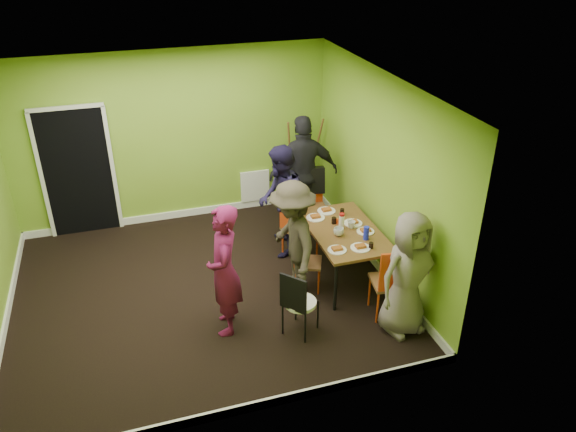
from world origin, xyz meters
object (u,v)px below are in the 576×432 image
chair_front_end (392,279)px  person_standing (224,271)px  chair_left_near (303,257)px  chair_back_end (311,188)px  person_front_end (408,274)px  easel (303,164)px  orange_bottle (338,221)px  person_left_far (281,201)px  chair_bentwood (298,301)px  thermos (342,222)px  blue_bottle (366,233)px  person_back_end (304,173)px  chair_left_far (296,225)px  person_left_near (293,241)px  dining_table (344,233)px

chair_front_end → person_standing: 2.05m
chair_left_near → chair_back_end: (0.63, 1.47, 0.27)m
person_front_end → chair_front_end: bearing=92.4°
easel → orange_bottle: bearing=-95.7°
chair_left_near → person_left_far: person_left_far is taller
orange_bottle → person_left_far: person_left_far is taller
chair_bentwood → easel: (1.18, 3.24, 0.29)m
chair_bentwood → chair_left_near: bearing=116.4°
thermos → person_left_far: size_ratio=0.12×
blue_bottle → person_back_end: (-0.23, 1.86, 0.10)m
chair_left_far → chair_back_end: size_ratio=0.97×
person_front_end → thermos: bearing=91.3°
chair_left_near → easel: bearing=-176.0°
chair_bentwood → person_front_end: size_ratio=0.56×
chair_back_end → person_left_near: size_ratio=0.65×
chair_bentwood → person_left_near: person_left_near is taller
chair_bentwood → thermos: (0.97, 1.05, 0.35)m
chair_left_far → chair_left_near: (-0.13, -0.71, -0.10)m
chair_left_far → person_front_end: (0.76, -1.91, 0.22)m
chair_left_far → chair_left_near: size_ratio=1.20×
person_standing → chair_left_far: bearing=143.6°
blue_bottle → person_left_near: (-0.97, 0.14, -0.02)m
person_left_far → person_front_end: (0.90, -2.19, -0.04)m
chair_left_near → orange_bottle: bearing=137.1°
thermos → orange_bottle: thermos is taller
chair_left_far → chair_back_end: (0.50, 0.76, 0.17)m
blue_bottle → orange_bottle: bearing=111.7°
chair_front_end → person_standing: size_ratio=0.61×
person_standing → person_left_near: bearing=123.6°
chair_left_far → person_back_end: 1.07m
chair_bentwood → person_left_far: person_left_far is taller
dining_table → chair_bentwood: 1.42m
person_left_far → person_left_near: 1.10m
chair_left_near → easel: 2.48m
chair_back_end → chair_bentwood: (-1.01, -2.39, -0.26)m
easel → person_front_end: bearing=-88.5°
easel → blue_bottle: bearing=-90.1°
chair_bentwood → blue_bottle: bearing=78.9°
chair_bentwood → person_left_near: bearing=125.1°
person_left_far → person_back_end: bearing=152.3°
chair_back_end → person_front_end: size_ratio=0.66×
chair_front_end → person_front_end: bearing=-67.6°
chair_back_end → person_back_end: size_ratio=0.57×
dining_table → blue_bottle: bearing=-61.6°
person_left_near → person_front_end: 1.54m
chair_back_end → orange_bottle: 1.21m
person_standing → person_left_near: person_standing is taller
blue_bottle → chair_front_end: bearing=-87.2°
chair_front_end → orange_bottle: bearing=109.9°
person_front_end → blue_bottle: bearing=84.6°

